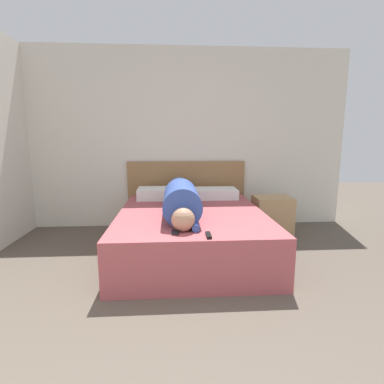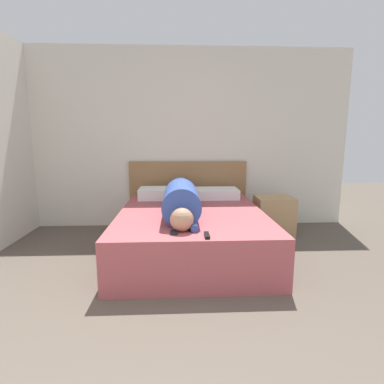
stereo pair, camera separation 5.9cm
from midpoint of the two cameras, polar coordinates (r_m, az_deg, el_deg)
The scene contains 9 objects.
wall_back at distance 4.51m, azimuth -3.43°, elevation 9.97°, with size 5.25×0.06×2.60m.
bed at distance 3.49m, azimuth 0.37°, elevation -7.61°, with size 1.63×2.04×0.49m.
headboard at distance 4.52m, azimuth -0.38°, elevation -0.35°, with size 1.75×0.04×0.98m.
nightstand at distance 4.28m, azimuth 15.68°, elevation -4.40°, with size 0.50×0.41×0.53m.
person_lying at distance 3.36m, azimuth -1.61°, elevation -1.09°, with size 0.37×1.82×0.37m.
pillow_near_headboard at distance 4.15m, azimuth -5.37°, elevation -0.24°, with size 0.62×0.40×0.15m.
pillow_second at distance 4.19m, azimuth 5.12°, elevation -0.25°, with size 0.58×0.40×0.13m.
tv_remote at distance 2.56m, azimuth 3.52°, elevation -8.23°, with size 0.04×0.15×0.02m.
cell_phone at distance 2.65m, azimuth -2.82°, elevation -7.70°, with size 0.06×0.13×0.01m.
Camera 2 is at (0.08, -0.66, 1.31)m, focal length 28.00 mm.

